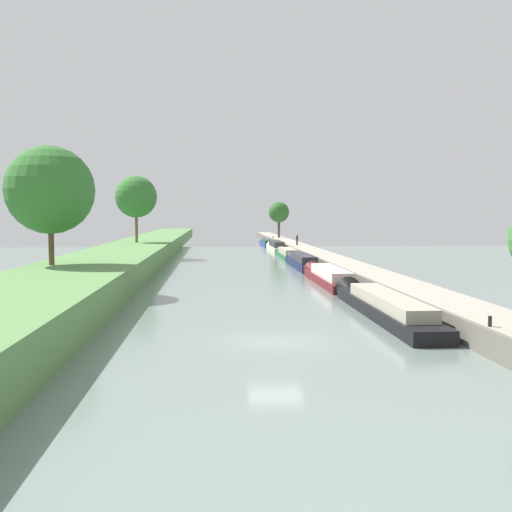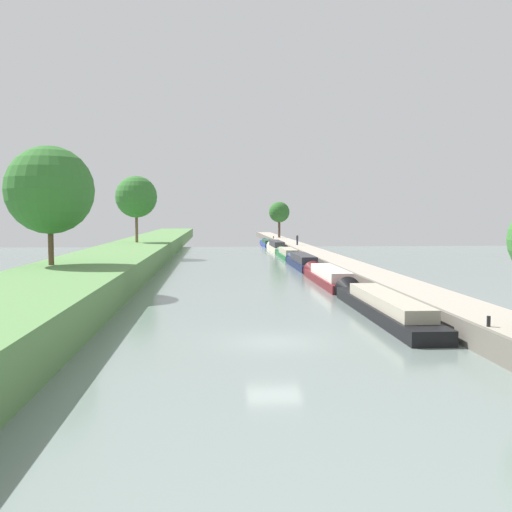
{
  "view_description": "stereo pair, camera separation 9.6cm",
  "coord_description": "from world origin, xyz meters",
  "px_view_note": "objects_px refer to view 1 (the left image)",
  "views": [
    {
      "loc": [
        -2.76,
        -26.53,
        5.8
      ],
      "look_at": [
        2.06,
        41.71,
        1.0
      ],
      "focal_mm": 41.67,
      "sensor_mm": 36.0,
      "label": 1
    },
    {
      "loc": [
        -2.66,
        -26.54,
        5.8
      ],
      "look_at": [
        2.06,
        41.71,
        1.0
      ],
      "focal_mm": 41.67,
      "sensor_mm": 36.0,
      "label": 2
    }
  ],
  "objects_px": {
    "narrowboat_navy": "(302,262)",
    "narrowboat_black": "(381,305)",
    "narrowboat_green": "(287,254)",
    "narrowboat_maroon": "(327,276)",
    "narrowboat_cream": "(276,247)",
    "mooring_bollard_near": "(490,321)",
    "person_walking": "(297,239)",
    "mooring_bollard_far": "(273,237)",
    "narrowboat_blue": "(267,243)"
  },
  "relations": [
    {
      "from": "narrowboat_maroon",
      "to": "person_walking",
      "type": "bearing_deg",
      "value": 85.61
    },
    {
      "from": "narrowboat_navy",
      "to": "mooring_bollard_near",
      "type": "relative_size",
      "value": 31.43
    },
    {
      "from": "narrowboat_cream",
      "to": "narrowboat_navy",
      "type": "bearing_deg",
      "value": -90.41
    },
    {
      "from": "narrowboat_navy",
      "to": "mooring_bollard_far",
      "type": "relative_size",
      "value": 31.43
    },
    {
      "from": "narrowboat_navy",
      "to": "mooring_bollard_far",
      "type": "distance_m",
      "value": 51.03
    },
    {
      "from": "narrowboat_black",
      "to": "mooring_bollard_far",
      "type": "height_order",
      "value": "mooring_bollard_far"
    },
    {
      "from": "narrowboat_cream",
      "to": "mooring_bollard_far",
      "type": "bearing_deg",
      "value": 85.41
    },
    {
      "from": "person_walking",
      "to": "mooring_bollard_far",
      "type": "relative_size",
      "value": 3.69
    },
    {
      "from": "person_walking",
      "to": "mooring_bollard_far",
      "type": "bearing_deg",
      "value": 92.65
    },
    {
      "from": "narrowboat_maroon",
      "to": "person_walking",
      "type": "relative_size",
      "value": 8.92
    },
    {
      "from": "narrowboat_black",
      "to": "narrowboat_blue",
      "type": "xyz_separation_m",
      "value": [
        0.1,
        76.29,
        -0.09
      ]
    },
    {
      "from": "narrowboat_green",
      "to": "mooring_bollard_far",
      "type": "relative_size",
      "value": 29.32
    },
    {
      "from": "narrowboat_cream",
      "to": "narrowboat_blue",
      "type": "xyz_separation_m",
      "value": [
        -0.1,
        15.46,
        -0.19
      ]
    },
    {
      "from": "narrowboat_green",
      "to": "narrowboat_cream",
      "type": "height_order",
      "value": "narrowboat_cream"
    },
    {
      "from": "person_walking",
      "to": "narrowboat_black",
      "type": "bearing_deg",
      "value": -93.1
    },
    {
      "from": "narrowboat_navy",
      "to": "mooring_bollard_near",
      "type": "distance_m",
      "value": 40.86
    },
    {
      "from": "narrowboat_green",
      "to": "person_walking",
      "type": "relative_size",
      "value": 7.95
    },
    {
      "from": "narrowboat_maroon",
      "to": "narrowboat_cream",
      "type": "relative_size",
      "value": 0.97
    },
    {
      "from": "narrowboat_maroon",
      "to": "narrowboat_navy",
      "type": "height_order",
      "value": "narrowboat_navy"
    },
    {
      "from": "narrowboat_cream",
      "to": "mooring_bollard_far",
      "type": "relative_size",
      "value": 33.76
    },
    {
      "from": "mooring_bollard_far",
      "to": "mooring_bollard_near",
      "type": "bearing_deg",
      "value": -90.0
    },
    {
      "from": "narrowboat_navy",
      "to": "narrowboat_green",
      "type": "xyz_separation_m",
      "value": [
        0.17,
        14.67,
        -0.09
      ]
    },
    {
      "from": "narrowboat_green",
      "to": "person_walking",
      "type": "xyz_separation_m",
      "value": [
        2.93,
        11.02,
        1.46
      ]
    },
    {
      "from": "narrowboat_black",
      "to": "narrowboat_navy",
      "type": "bearing_deg",
      "value": 90.02
    },
    {
      "from": "person_walking",
      "to": "mooring_bollard_far",
      "type": "height_order",
      "value": "person_walking"
    },
    {
      "from": "narrowboat_black",
      "to": "person_walking",
      "type": "height_order",
      "value": "person_walking"
    },
    {
      "from": "narrowboat_cream",
      "to": "narrowboat_blue",
      "type": "height_order",
      "value": "narrowboat_cream"
    },
    {
      "from": "narrowboat_blue",
      "to": "mooring_bollard_far",
      "type": "xyz_separation_m",
      "value": [
        1.81,
        5.85,
        0.85
      ]
    },
    {
      "from": "narrowboat_navy",
      "to": "mooring_bollard_near",
      "type": "xyz_separation_m",
      "value": [
        1.92,
        -40.8,
        0.72
      ]
    },
    {
      "from": "narrowboat_black",
      "to": "narrowboat_maroon",
      "type": "bearing_deg",
      "value": 90.2
    },
    {
      "from": "narrowboat_green",
      "to": "mooring_bollard_far",
      "type": "xyz_separation_m",
      "value": [
        1.76,
        36.32,
        0.82
      ]
    },
    {
      "from": "narrowboat_maroon",
      "to": "narrowboat_black",
      "type": "bearing_deg",
      "value": -89.8
    },
    {
      "from": "narrowboat_maroon",
      "to": "narrowboat_cream",
      "type": "height_order",
      "value": "narrowboat_cream"
    },
    {
      "from": "narrowboat_maroon",
      "to": "narrowboat_green",
      "type": "xyz_separation_m",
      "value": [
        0.21,
        29.88,
        -0.05
      ]
    },
    {
      "from": "narrowboat_black",
      "to": "person_walking",
      "type": "xyz_separation_m",
      "value": [
        3.08,
        56.84,
        1.41
      ]
    },
    {
      "from": "mooring_bollard_near",
      "to": "narrowboat_green",
      "type": "bearing_deg",
      "value": 91.82
    },
    {
      "from": "narrowboat_cream",
      "to": "narrowboat_black",
      "type": "bearing_deg",
      "value": -90.19
    },
    {
      "from": "narrowboat_blue",
      "to": "mooring_bollard_far",
      "type": "bearing_deg",
      "value": 72.78
    },
    {
      "from": "narrowboat_black",
      "to": "narrowboat_green",
      "type": "bearing_deg",
      "value": 89.81
    },
    {
      "from": "narrowboat_navy",
      "to": "narrowboat_cream",
      "type": "xyz_separation_m",
      "value": [
        0.21,
        29.68,
        0.06
      ]
    },
    {
      "from": "narrowboat_black",
      "to": "mooring_bollard_far",
      "type": "relative_size",
      "value": 37.98
    },
    {
      "from": "narrowboat_maroon",
      "to": "person_walking",
      "type": "distance_m",
      "value": 41.04
    },
    {
      "from": "narrowboat_cream",
      "to": "mooring_bollard_near",
      "type": "height_order",
      "value": "narrowboat_cream"
    },
    {
      "from": "person_walking",
      "to": "narrowboat_maroon",
      "type": "bearing_deg",
      "value": -94.39
    },
    {
      "from": "narrowboat_maroon",
      "to": "mooring_bollard_far",
      "type": "relative_size",
      "value": 32.91
    },
    {
      "from": "narrowboat_black",
      "to": "narrowboat_cream",
      "type": "relative_size",
      "value": 1.13
    },
    {
      "from": "mooring_bollard_far",
      "to": "narrowboat_black",
      "type": "bearing_deg",
      "value": -91.33
    },
    {
      "from": "person_walking",
      "to": "mooring_bollard_near",
      "type": "relative_size",
      "value": 3.69
    },
    {
      "from": "person_walking",
      "to": "narrowboat_navy",
      "type": "bearing_deg",
      "value": -96.87
    },
    {
      "from": "narrowboat_navy",
      "to": "narrowboat_black",
      "type": "bearing_deg",
      "value": -89.98
    }
  ]
}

